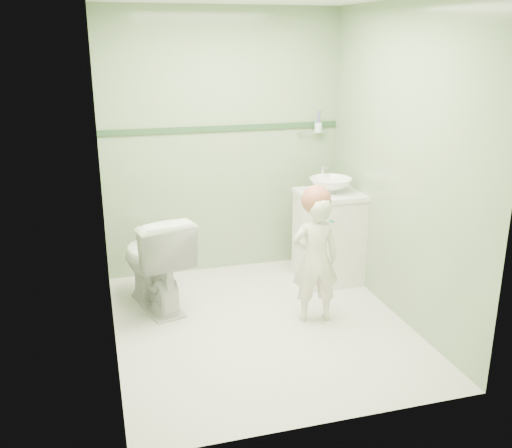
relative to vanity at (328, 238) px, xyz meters
name	(u,v)px	position (x,y,z in m)	size (l,w,h in m)	color
ground	(261,325)	(-0.84, -0.70, -0.40)	(2.50, 2.50, 0.00)	silver
room_shell	(262,174)	(-0.84, -0.70, 0.80)	(2.50, 2.54, 2.40)	#8AA978
trim_stripe	(223,128)	(-0.84, 0.54, 0.95)	(2.20, 0.02, 0.05)	#2D4E2E
vanity	(328,238)	(0.00, 0.00, 0.00)	(0.52, 0.50, 0.80)	silver
counter	(330,194)	(0.00, 0.00, 0.41)	(0.54, 0.52, 0.04)	white
basin	(331,185)	(0.00, 0.00, 0.49)	(0.37, 0.37, 0.13)	white
faucet	(323,172)	(0.00, 0.19, 0.57)	(0.03, 0.13, 0.18)	silver
cup_holder	(317,127)	(0.05, 0.48, 0.93)	(0.26, 0.07, 0.21)	silver
toilet	(154,261)	(-1.58, -0.13, 0.00)	(0.45, 0.79, 0.81)	white
toddler	(315,260)	(-0.41, -0.71, 0.11)	(0.37, 0.24, 1.01)	white
hair_cap	(316,200)	(-0.41, -0.69, 0.58)	(0.22, 0.22, 0.22)	#AB6047
teal_toothbrush	(331,221)	(-0.36, -0.85, 0.45)	(0.11, 0.14, 0.08)	#098270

